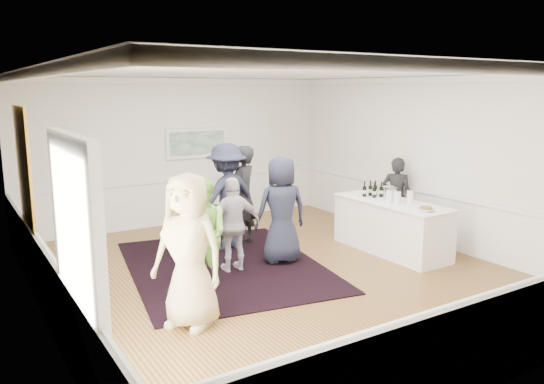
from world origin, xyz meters
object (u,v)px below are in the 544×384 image
guest_tan (188,251)px  ice_bucket (390,194)px  bartender (396,198)px  guest_dark_a (227,197)px  nut_bowl (426,209)px  guest_dark_b (242,196)px  guest_lilac (234,225)px  serving_table (391,226)px  guest_navy (281,210)px  guest_green (204,234)px

guest_tan → ice_bucket: size_ratio=7.54×
bartender → guest_dark_a: size_ratio=0.82×
guest_tan → nut_bowl: bearing=55.3°
bartender → guest_dark_b: bearing=35.1°
guest_dark_a → guest_lilac: bearing=57.8°
guest_dark_b → ice_bucket: (2.17, -1.69, 0.10)m
serving_table → guest_lilac: (-2.95, 0.59, 0.31)m
serving_table → nut_bowl: 1.02m
bartender → guest_tan: size_ratio=0.83×
serving_table → guest_navy: 2.16m
serving_table → nut_bowl: bearing=-96.3°
bartender → nut_bowl: bartender is taller
ice_bucket → bartender: bearing=36.6°
guest_dark_b → guest_navy: guest_dark_b is taller
guest_dark_a → nut_bowl: 3.53m
bartender → guest_dark_a: bearing=39.3°
guest_lilac → nut_bowl: size_ratio=5.69×
guest_dark_a → ice_bucket: 3.00m
serving_table → guest_green: size_ratio=1.39×
bartender → guest_tan: (-5.16, -1.60, 0.16)m
guest_green → nut_bowl: guest_green is taller
bartender → ice_bucket: bearing=93.8°
bartender → guest_navy: (-2.80, -0.08, 0.10)m
guest_green → bartender: bearing=84.2°
guest_dark_b → serving_table: bearing=108.4°
guest_green → guest_lilac: guest_green is taller
guest_green → guest_navy: (1.65, 0.41, 0.08)m
guest_dark_a → guest_navy: 1.23m
bartender → guest_green: guest_green is taller
serving_table → guest_lilac: size_ratio=1.49×
bartender → guest_lilac: size_ratio=1.04×
ice_bucket → nut_bowl: ice_bucket is taller
serving_table → guest_green: (-3.68, 0.16, 0.36)m
guest_navy → ice_bucket: 2.15m
guest_green → guest_lilac: size_ratio=1.07×
guest_tan → guest_dark_b: size_ratio=1.02×
ice_bucket → guest_dark_b: bearing=142.0°
guest_tan → guest_green: 1.33m
serving_table → guest_dark_b: bearing=139.0°
serving_table → guest_tan: (-4.39, -0.95, 0.50)m
guest_dark_a → guest_dark_b: 0.40m
guest_tan → nut_bowl: guest_tan is taller
guest_navy → nut_bowl: (1.93, -1.46, 0.06)m
bartender → guest_dark_a: (-3.25, 1.06, 0.18)m
guest_green → guest_dark_b: guest_dark_b is taller
bartender → guest_navy: bearing=58.9°
guest_tan → guest_green: bearing=111.8°
guest_green → guest_tan: bearing=-44.8°
guest_lilac → guest_dark_b: guest_dark_b is taller
guest_navy → nut_bowl: bearing=154.3°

